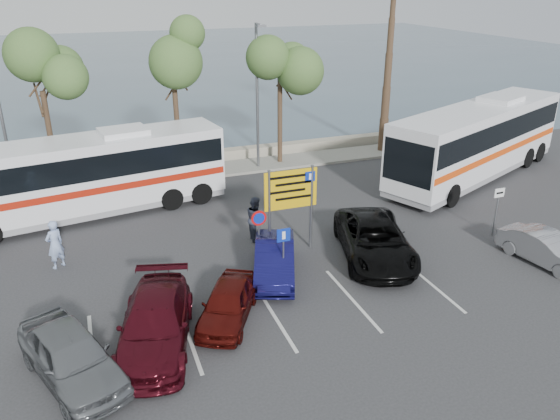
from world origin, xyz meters
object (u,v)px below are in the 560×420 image
object	(u,v)px
suv_black	(375,240)
car_silver_b	(546,249)
car_silver_a	(71,356)
car_blue	(275,259)
car_red	(228,303)
pedestrian_far	(256,218)
street_lamp_right	(257,90)
coach_bus_right	(477,143)
car_maroon	(155,324)
coach_bus_left	(87,179)
direction_sign	(291,196)
pedestrian_near	(55,244)

from	to	relation	value
suv_black	car_silver_b	world-z (taller)	suv_black
car_silver_a	car_blue	distance (m)	7.99
car_red	pedestrian_far	distance (m)	6.03
pedestrian_far	street_lamp_right	bearing A→B (deg)	-16.45
car_silver_a	suv_black	world-z (taller)	suv_black
coach_bus_right	car_red	bearing A→B (deg)	-152.27
car_blue	car_red	size ratio (longest dim) A/B	1.13
coach_bus_right	car_maroon	bearing A→B (deg)	-154.07
coach_bus_left	direction_sign	bearing A→B (deg)	-41.52
street_lamp_right	car_silver_a	size ratio (longest dim) A/B	1.80
street_lamp_right	car_silver_a	distance (m)	19.10
car_maroon	suv_black	size ratio (longest dim) A/B	0.91
car_silver_b	suv_black	bearing A→B (deg)	145.57
car_blue	suv_black	distance (m)	4.23
coach_bus_right	car_silver_b	bearing A→B (deg)	-112.75
direction_sign	car_red	bearing A→B (deg)	-133.56
direction_sign	coach_bus_right	size ratio (longest dim) A/B	0.26
car_maroon	car_silver_b	size ratio (longest dim) A/B	1.33
pedestrian_far	car_silver_b	bearing A→B (deg)	-118.35
pedestrian_near	coach_bus_left	bearing A→B (deg)	-142.33
street_lamp_right	car_red	distance (m)	15.81
suv_black	car_silver_b	xyz separation A→B (m)	(6.06, -2.73, -0.14)
car_red	pedestrian_near	xyz separation A→B (m)	(-5.27, 5.68, 0.36)
street_lamp_right	car_silver_b	xyz separation A→B (m)	(7.00, -14.75, -3.97)
car_silver_a	car_silver_b	distance (m)	17.50
direction_sign	coach_bus_right	world-z (taller)	coach_bus_right
coach_bus_left	pedestrian_far	xyz separation A→B (m)	(6.50, -5.14, -0.86)
coach_bus_right	car_silver_b	distance (m)	10.13
direction_sign	car_red	xyz separation A→B (m)	(-3.69, -3.88, -1.81)
direction_sign	pedestrian_far	distance (m)	2.33
direction_sign	car_maroon	xyz separation A→B (m)	(-6.09, -4.39, -1.69)
coach_bus_left	suv_black	xyz separation A→B (m)	(10.44, -8.34, -1.05)
coach_bus_right	pedestrian_near	world-z (taller)	coach_bus_right
street_lamp_right	direction_sign	bearing A→B (deg)	-100.94
direction_sign	pedestrian_near	size ratio (longest dim) A/B	1.84
coach_bus_right	car_maroon	size ratio (longest dim) A/B	2.70
car_red	car_blue	bearing A→B (deg)	71.36
car_red	car_silver_a	bearing A→B (deg)	-135.93
street_lamp_right	car_maroon	world-z (taller)	street_lamp_right
car_silver_a	car_silver_b	size ratio (longest dim) A/B	1.16
street_lamp_right	coach_bus_right	size ratio (longest dim) A/B	0.59
pedestrian_far	coach_bus_left	bearing A→B (deg)	54.03
coach_bus_left	pedestrian_far	distance (m)	8.33
pedestrian_far	direction_sign	bearing A→B (deg)	-143.97
coach_bus_right	pedestrian_far	bearing A→B (deg)	-166.54
suv_black	direction_sign	bearing A→B (deg)	166.40
car_silver_a	suv_black	distance (m)	11.94
car_silver_a	car_maroon	world-z (taller)	car_silver_a
car_blue	car_silver_b	xyz separation A→B (m)	(10.29, -2.73, -0.05)
car_blue	car_silver_b	world-z (taller)	car_blue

